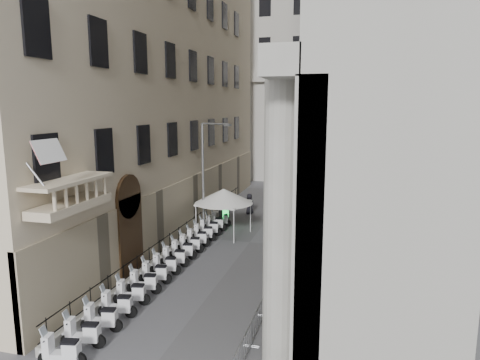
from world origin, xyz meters
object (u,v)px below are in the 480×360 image
at_px(info_kiosk, 224,213).
at_px(pedestrian_a, 292,213).
at_px(security_tent, 222,196).
at_px(street_lamp, 206,170).
at_px(pedestrian_b, 298,188).

bearing_deg(info_kiosk, pedestrian_a, 39.26).
bearing_deg(security_tent, street_lamp, -129.00).
bearing_deg(pedestrian_a, info_kiosk, 4.41).
relative_size(street_lamp, pedestrian_b, 4.63).
relative_size(street_lamp, pedestrian_a, 4.07).
xyz_separation_m(security_tent, info_kiosk, (-0.43, 1.93, -1.81)).
relative_size(security_tent, street_lamp, 0.52).
xyz_separation_m(security_tent, street_lamp, (-0.82, -1.01, 1.96)).
distance_m(security_tent, street_lamp, 2.35).
height_order(security_tent, info_kiosk, security_tent).
bearing_deg(security_tent, info_kiosk, 102.58).
distance_m(security_tent, info_kiosk, 2.68).
bearing_deg(pedestrian_a, pedestrian_b, -98.83).
bearing_deg(security_tent, pedestrian_a, 37.82).
height_order(security_tent, street_lamp, street_lamp).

